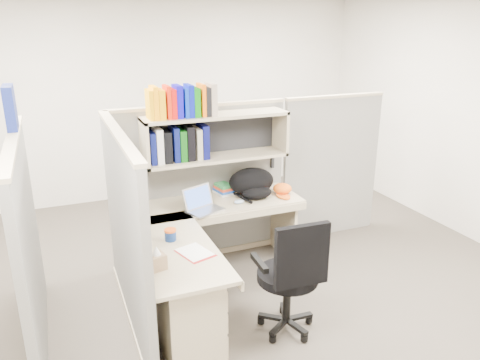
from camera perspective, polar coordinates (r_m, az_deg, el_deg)
name	(u,v)px	position (r m, az deg, el deg)	size (l,w,h in m)	color
ground	(234,299)	(4.37, -0.78, -14.28)	(6.00, 6.00, 0.00)	#3B342E
room_shell	(233,123)	(3.74, -0.89, 7.00)	(6.00, 6.00, 6.00)	beige
cubicle	(177,194)	(4.25, -7.70, -1.72)	(3.79, 1.84, 1.95)	slate
desk	(199,281)	(3.80, -5.07, -12.11)	(1.74, 1.75, 0.73)	gray
laptop	(205,200)	(4.27, -4.29, -2.44)	(0.31, 0.31, 0.22)	#A9A9AE
backpack	(254,183)	(4.62, 1.71, -0.40)	(0.46, 0.36, 0.27)	black
orange_cap	(282,189)	(4.74, 5.18, -1.06)	(0.19, 0.22, 0.10)	#D95712
snack_canister	(170,235)	(3.77, -8.49, -6.59)	(0.10, 0.10, 0.09)	navy
tissue_box	(157,257)	(3.36, -10.11, -9.28)	(0.11, 0.11, 0.17)	#957654
mouse	(239,202)	(4.48, -0.11, -2.66)	(0.10, 0.06, 0.04)	#8EA9C9
paper_cup	(203,192)	(4.65, -4.59, -1.42)	(0.07, 0.07, 0.11)	white
book_stack	(224,189)	(4.73, -2.02, -1.07)	(0.15, 0.21, 0.10)	gray
loose_paper	(195,252)	(3.59, -5.55, -8.71)	(0.20, 0.26, 0.00)	white
task_chair	(290,293)	(3.79, 6.06, -13.59)	(0.54, 0.50, 1.02)	black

